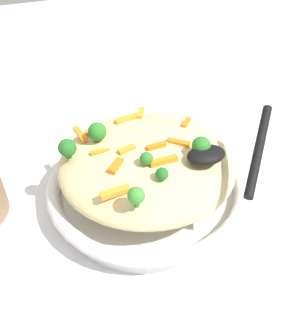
{
  "coord_description": "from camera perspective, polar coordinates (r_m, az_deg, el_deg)",
  "views": [
    {
      "loc": [
        0.16,
        0.39,
        0.42
      ],
      "look_at": [
        0.0,
        0.0,
        0.07
      ],
      "focal_mm": 38.45,
      "sensor_mm": 36.0,
      "label": 1
    }
  ],
  "objects": [
    {
      "name": "carrot_piece_7",
      "position": [
        0.45,
        -5.07,
        -3.81
      ],
      "size": [
        0.04,
        0.01,
        0.01
      ],
      "primitive_type": "cube",
      "rotation": [
        0.0,
        0.0,
        3.19
      ],
      "color": "orange",
      "rests_on": "pasta_mound"
    },
    {
      "name": "pasta_mound",
      "position": [
        0.54,
        -0.0,
        0.83
      ],
      "size": [
        0.27,
        0.26,
        0.07
      ],
      "primitive_type": "ellipsoid",
      "color": "#DBC689",
      "rests_on": "serving_bowl"
    },
    {
      "name": "carrot_piece_0",
      "position": [
        0.6,
        -1.07,
        8.73
      ],
      "size": [
        0.02,
        0.03,
        0.01
      ],
      "primitive_type": "cube",
      "rotation": [
        0.0,
        0.0,
        4.16
      ],
      "color": "orange",
      "rests_on": "pasta_mound"
    },
    {
      "name": "broccoli_floret_0",
      "position": [
        0.5,
        8.58,
        3.41
      ],
      "size": [
        0.03,
        0.03,
        0.03
      ],
      "color": "#296820",
      "rests_on": "pasta_mound"
    },
    {
      "name": "carrot_piece_8",
      "position": [
        0.51,
        -3.28,
        3.01
      ],
      "size": [
        0.03,
        0.01,
        0.01
      ],
      "primitive_type": "cube",
      "rotation": [
        0.0,
        0.0,
        0.19
      ],
      "color": "orange",
      "rests_on": "pasta_mound"
    },
    {
      "name": "carrot_piece_1",
      "position": [
        0.49,
        2.66,
        1.16
      ],
      "size": [
        0.04,
        0.01,
        0.01
      ],
      "primitive_type": "cube",
      "rotation": [
        0.0,
        0.0,
        0.0
      ],
      "color": "orange",
      "rests_on": "pasta_mound"
    },
    {
      "name": "broccoli_floret_3",
      "position": [
        0.51,
        -12.52,
        3.1
      ],
      "size": [
        0.03,
        0.03,
        0.03
      ],
      "color": "#205B1C",
      "rests_on": "pasta_mound"
    },
    {
      "name": "carrot_piece_5",
      "position": [
        0.57,
        -8.64,
        6.1
      ],
      "size": [
        0.03,
        0.03,
        0.01
      ],
      "primitive_type": "cube",
      "rotation": [
        0.0,
        0.0,
        0.92
      ],
      "color": "orange",
      "rests_on": "pasta_mound"
    },
    {
      "name": "broccoli_floret_1",
      "position": [
        0.54,
        -7.89,
        5.69
      ],
      "size": [
        0.03,
        0.03,
        0.03
      ],
      "color": "#296820",
      "rests_on": "pasta_mound"
    },
    {
      "name": "carrot_piece_9",
      "position": [
        0.56,
        -10.55,
        5.31
      ],
      "size": [
        0.01,
        0.04,
        0.01
      ],
      "primitive_type": "cube",
      "rotation": [
        0.0,
        0.0,
        1.7
      ],
      "color": "orange",
      "rests_on": "pasta_mound"
    },
    {
      "name": "broccoli_floret_4",
      "position": [
        0.47,
        2.39,
        -0.97
      ],
      "size": [
        0.02,
        0.02,
        0.02
      ],
      "color": "#205B1C",
      "rests_on": "pasta_mound"
    },
    {
      "name": "carrot_piece_10",
      "position": [
        0.58,
        6.21,
        7.18
      ],
      "size": [
        0.02,
        0.02,
        0.01
      ],
      "primitive_type": "cube",
      "rotation": [
        0.0,
        0.0,
        0.77
      ],
      "color": "orange",
      "rests_on": "pasta_mound"
    },
    {
      "name": "carrot_piece_4",
      "position": [
        0.52,
        -7.43,
        2.53
      ],
      "size": [
        0.03,
        0.01,
        0.01
      ],
      "primitive_type": "cube",
      "rotation": [
        0.0,
        0.0,
        3.04
      ],
      "color": "orange",
      "rests_on": "pasta_mound"
    },
    {
      "name": "carrot_piece_6",
      "position": [
        0.53,
        5.0,
        4.02
      ],
      "size": [
        0.03,
        0.03,
        0.01
      ],
      "primitive_type": "cube",
      "rotation": [
        0.0,
        0.0,
        5.53
      ],
      "color": "orange",
      "rests_on": "pasta_mound"
    },
    {
      "name": "ground_plane",
      "position": [
        0.59,
        -0.0,
        -4.84
      ],
      "size": [
        2.4,
        2.4,
        0.0
      ],
      "primitive_type": "plane",
      "color": "silver"
    },
    {
      "name": "broccoli_floret_5",
      "position": [
        0.43,
        -1.72,
        -4.45
      ],
      "size": [
        0.02,
        0.02,
        0.03
      ],
      "color": "#377928",
      "rests_on": "pasta_mound"
    },
    {
      "name": "carrot_piece_2",
      "position": [
        0.52,
        1.47,
        3.47
      ],
      "size": [
        0.03,
        0.01,
        0.01
      ],
      "primitive_type": "cube",
      "rotation": [
        0.0,
        0.0,
        3.17
      ],
      "color": "orange",
      "rests_on": "pasta_mound"
    },
    {
      "name": "carrot_piece_11",
      "position": [
        0.49,
        -4.93,
        0.36
      ],
      "size": [
        0.03,
        0.03,
        0.01
      ],
      "primitive_type": "cube",
      "rotation": [
        0.0,
        0.0,
        0.79
      ],
      "color": "orange",
      "rests_on": "pasta_mound"
    },
    {
      "name": "carrot_piece_3",
      "position": [
        0.59,
        -2.83,
        7.9
      ],
      "size": [
        0.04,
        0.02,
        0.01
      ],
      "primitive_type": "cube",
      "rotation": [
        0.0,
        0.0,
        3.33
      ],
      "color": "orange",
      "rests_on": "pasta_mound"
    },
    {
      "name": "serving_bowl",
      "position": [
        0.58,
        -0.0,
        -3.11
      ],
      "size": [
        0.31,
        0.31,
        0.04
      ],
      "color": "silver",
      "rests_on": "ground_plane"
    },
    {
      "name": "broccoli_floret_2",
      "position": [
        0.48,
        -0.11,
        1.47
      ],
      "size": [
        0.02,
        0.02,
        0.02
      ],
      "color": "#296820",
      "rests_on": "pasta_mound"
    },
    {
      "name": "serving_spoon",
      "position": [
        0.49,
        11.94,
        2.29
      ],
      "size": [
        0.13,
        0.12,
        0.07
      ],
      "color": "black",
      "rests_on": "pasta_mound"
    }
  ]
}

